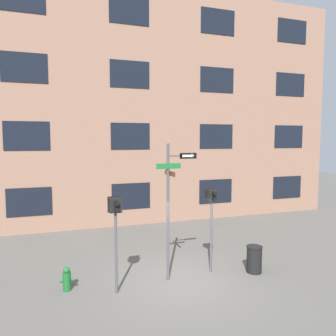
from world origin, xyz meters
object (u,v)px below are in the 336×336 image
Objects in this scene: pedestrian_signal_left at (116,218)px; fire_hydrant at (67,279)px; trash_bin at (254,259)px; street_sign_pole at (171,201)px; pedestrian_signal_right at (212,208)px.

fire_hydrant is (-1.35, 0.63, -1.87)m from pedestrian_signal_left.
pedestrian_signal_left reaches higher than trash_bin.
street_sign_pole reaches higher than pedestrian_signal_right.
trash_bin is (5.94, -0.64, 0.11)m from fire_hydrant.
trash_bin is at bearing -6.12° from fire_hydrant.
pedestrian_signal_right is 3.15× the size of trash_bin.
trash_bin is at bearing -7.56° from street_sign_pole.
pedestrian_signal_left is at bearing -25.07° from fire_hydrant.
pedestrian_signal_left is 1.00× the size of pedestrian_signal_right.
street_sign_pole is 1.53× the size of pedestrian_signal_left.
fire_hydrant is (-4.59, 0.16, -1.82)m from pedestrian_signal_right.
fire_hydrant is 0.80× the size of trash_bin.
pedestrian_signal_left is at bearing -171.72° from pedestrian_signal_right.
pedestrian_signal_right is at bearing 4.08° from street_sign_pole.
trash_bin is at bearing -0.09° from pedestrian_signal_left.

